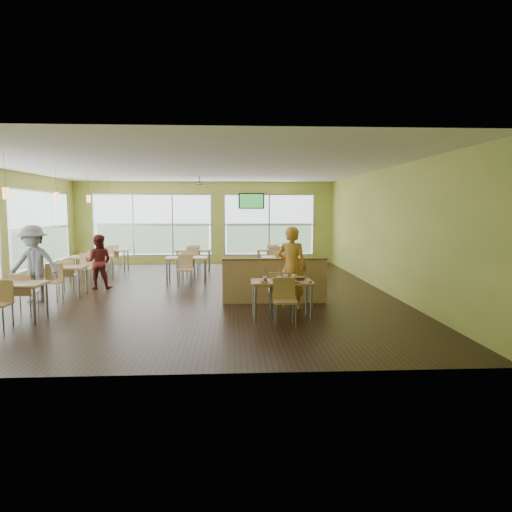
% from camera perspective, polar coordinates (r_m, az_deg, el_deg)
% --- Properties ---
extents(room, '(12.00, 12.04, 3.20)m').
position_cam_1_polar(room, '(11.89, -8.00, 3.17)').
color(room, black).
rests_on(room, ground).
extents(window_bays, '(9.24, 10.24, 2.38)m').
position_cam_1_polar(window_bays, '(15.37, -16.91, 3.13)').
color(window_bays, white).
rests_on(window_bays, room).
extents(main_table, '(1.22, 1.52, 0.87)m').
position_cam_1_polar(main_table, '(9.02, 3.25, -3.86)').
color(main_table, tan).
rests_on(main_table, floor).
extents(half_wall_divider, '(2.40, 0.14, 1.04)m').
position_cam_1_polar(half_wall_divider, '(10.47, 2.36, -3.09)').
color(half_wall_divider, tan).
rests_on(half_wall_divider, floor).
extents(dining_tables, '(6.92, 8.72, 0.87)m').
position_cam_1_polar(dining_tables, '(13.79, -11.69, -0.55)').
color(dining_tables, tan).
rests_on(dining_tables, floor).
extents(pendant_lights, '(0.11, 7.31, 0.86)m').
position_cam_1_polar(pendant_lights, '(13.20, -21.88, 6.78)').
color(pendant_lights, '#2D2119').
rests_on(pendant_lights, ceiling).
extents(ceiling_fan, '(1.25, 1.25, 0.29)m').
position_cam_1_polar(ceiling_fan, '(14.89, -7.09, 8.92)').
color(ceiling_fan, '#2D2119').
rests_on(ceiling_fan, ceiling).
extents(tv_backwall, '(1.00, 0.07, 0.60)m').
position_cam_1_polar(tv_backwall, '(17.75, -0.58, 6.89)').
color(tv_backwall, black).
rests_on(tv_backwall, wall_back).
extents(man_plaid, '(0.77, 0.66, 1.79)m').
position_cam_1_polar(man_plaid, '(9.90, 4.49, -1.44)').
color(man_plaid, orange).
rests_on(man_plaid, floor).
extents(patron_maroon, '(0.72, 0.56, 1.47)m').
position_cam_1_polar(patron_maroon, '(12.99, -19.07, -0.69)').
color(patron_maroon, '#5A1B18').
rests_on(patron_maroon, floor).
extents(patron_grey, '(1.22, 0.79, 1.79)m').
position_cam_1_polar(patron_grey, '(11.76, -26.02, -0.87)').
color(patron_grey, slate).
rests_on(patron_grey, floor).
extents(cup_blue, '(0.09, 0.09, 0.32)m').
position_cam_1_polar(cup_blue, '(8.73, 1.13, -2.96)').
color(cup_blue, white).
rests_on(cup_blue, main_table).
extents(cup_yellow, '(0.08, 0.08, 0.30)m').
position_cam_1_polar(cup_yellow, '(8.87, 2.90, -2.85)').
color(cup_yellow, white).
rests_on(cup_yellow, main_table).
extents(cup_red_near, '(0.10, 0.10, 0.35)m').
position_cam_1_polar(cup_red_near, '(8.95, 3.73, -2.71)').
color(cup_red_near, white).
rests_on(cup_red_near, main_table).
extents(cup_red_far, '(0.11, 0.11, 0.38)m').
position_cam_1_polar(cup_red_far, '(8.86, 4.81, -2.78)').
color(cup_red_far, white).
rests_on(cup_red_far, main_table).
extents(food_basket, '(0.27, 0.27, 0.06)m').
position_cam_1_polar(food_basket, '(9.16, 5.39, -2.76)').
color(food_basket, black).
rests_on(food_basket, main_table).
extents(ketchup_cup, '(0.06, 0.06, 0.02)m').
position_cam_1_polar(ketchup_cup, '(8.83, 6.81, -3.24)').
color(ketchup_cup, '#920502').
rests_on(ketchup_cup, main_table).
extents(wrapper_left, '(0.18, 0.17, 0.04)m').
position_cam_1_polar(wrapper_left, '(8.77, 1.04, -3.22)').
color(wrapper_left, '#936E47').
rests_on(wrapper_left, main_table).
extents(wrapper_mid, '(0.22, 0.20, 0.05)m').
position_cam_1_polar(wrapper_mid, '(9.19, 3.55, -2.77)').
color(wrapper_mid, '#936E47').
rests_on(wrapper_mid, main_table).
extents(wrapper_right, '(0.18, 0.17, 0.04)m').
position_cam_1_polar(wrapper_right, '(8.77, 5.06, -3.26)').
color(wrapper_right, '#936E47').
rests_on(wrapper_right, main_table).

